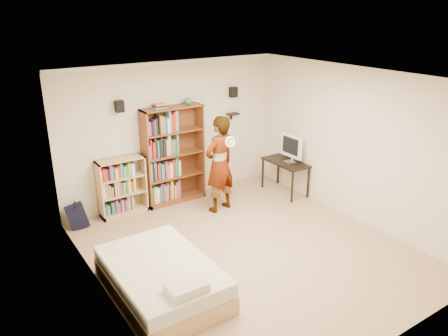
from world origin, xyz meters
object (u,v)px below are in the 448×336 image
at_px(low_bookshelf, 122,187).
at_px(computer_desk, 285,177).
at_px(daybed, 161,274).
at_px(person, 220,164).
at_px(tall_bookshelf, 174,155).

xyz_separation_m(low_bookshelf, computer_desk, (3.13, -0.90, -0.20)).
height_order(low_bookshelf, computer_desk, low_bookshelf).
height_order(daybed, person, person).
relative_size(low_bookshelf, daybed, 0.57).
distance_m(tall_bookshelf, person, 0.97).
relative_size(tall_bookshelf, computer_desk, 1.90).
xyz_separation_m(low_bookshelf, daybed, (-0.47, -2.55, -0.26)).
relative_size(low_bookshelf, computer_desk, 1.08).
distance_m(tall_bookshelf, daybed, 3.04).
relative_size(computer_desk, person, 0.54).
bearing_deg(daybed, tall_bookshelf, 58.87).
height_order(low_bookshelf, daybed, low_bookshelf).
bearing_deg(computer_desk, daybed, -155.38).
bearing_deg(daybed, computer_desk, 24.62).
relative_size(low_bookshelf, person, 0.59).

